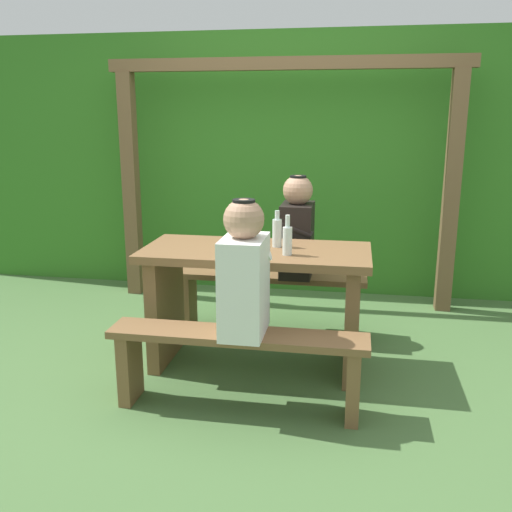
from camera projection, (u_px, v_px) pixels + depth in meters
The scene contains 14 objects.
ground_plane at pixel (256, 364), 3.67m from camera, with size 12.00×12.00×0.00m, color #486C3A.
hedge_backdrop at pixel (293, 163), 5.29m from camera, with size 6.40×0.73×2.27m, color #337522.
pergola_post_left at pixel (131, 187), 4.91m from camera, with size 0.12×0.12×1.91m, color brown.
pergola_post_right at pixel (451, 195), 4.46m from camera, with size 0.12×0.12×1.91m, color brown.
pergola_crossbeam at pixel (285, 63), 4.44m from camera, with size 2.92×0.10×0.10m, color brown.
picnic_table at pixel (256, 288), 3.54m from camera, with size 1.40×0.64×0.77m.
bench_near at pixel (237, 355), 3.04m from camera, with size 1.40×0.24×0.45m.
bench_far at pixel (270, 290), 4.14m from camera, with size 1.40×0.24×0.45m.
person_white_shirt at pixel (244, 273), 2.92m from camera, with size 0.25×0.35×0.72m.
person_black_coat at pixel (297, 230), 3.99m from camera, with size 0.25×0.35×0.72m.
drinking_glass at pixel (239, 236), 3.60m from camera, with size 0.08×0.08×0.10m, color silver.
bottle_left at pixel (287, 239), 3.30m from camera, with size 0.06×0.06×0.24m.
bottle_right at pixel (277, 232), 3.51m from camera, with size 0.06×0.06×0.23m.
cell_phone at pixel (225, 243), 3.61m from camera, with size 0.07×0.14×0.01m, color black.
Camera 1 is at (0.59, -3.33, 1.59)m, focal length 39.58 mm.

